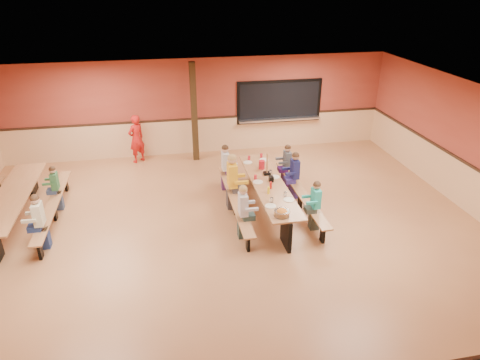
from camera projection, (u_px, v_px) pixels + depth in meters
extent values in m
plane|color=#9D623B|center=(225.00, 234.00, 9.59)|extent=(12.00, 12.00, 0.00)
cube|color=#9A3C2C|center=(199.00, 107.00, 13.35)|extent=(12.00, 0.04, 3.00)
cube|color=#9A3C2C|center=(478.00, 153.00, 9.96)|extent=(0.04, 10.00, 3.00)
cube|color=white|center=(222.00, 103.00, 8.28)|extent=(12.00, 10.00, 0.04)
cube|color=black|center=(279.00, 101.00, 13.75)|extent=(2.60, 0.06, 1.20)
cube|color=silver|center=(279.00, 119.00, 13.92)|extent=(2.70, 0.28, 0.06)
cube|color=black|center=(194.00, 113.00, 12.79)|extent=(0.18, 0.18, 3.00)
cube|color=#A36C40|center=(268.00, 184.00, 10.23)|extent=(0.75, 3.60, 0.04)
cube|color=black|center=(286.00, 232.00, 9.02)|extent=(0.08, 0.60, 0.70)
cube|color=black|center=(254.00, 171.00, 11.76)|extent=(0.08, 0.60, 0.70)
cube|color=#A36C40|center=(235.00, 198.00, 10.21)|extent=(0.26, 3.60, 0.04)
cube|color=black|center=(235.00, 206.00, 10.31)|extent=(0.06, 0.18, 0.41)
cube|color=#A36C40|center=(301.00, 192.00, 10.49)|extent=(0.26, 3.60, 0.04)
cube|color=black|center=(300.00, 200.00, 10.59)|extent=(0.06, 0.18, 0.41)
cube|color=#A36C40|center=(12.00, 196.00, 9.69)|extent=(0.75, 3.60, 0.04)
cube|color=black|center=(32.00, 181.00, 11.22)|extent=(0.08, 0.60, 0.70)
cube|color=#A36C40|center=(53.00, 203.00, 9.95)|extent=(0.26, 3.60, 0.04)
cube|color=black|center=(55.00, 212.00, 10.05)|extent=(0.06, 0.18, 0.41)
imported|color=red|center=(136.00, 139.00, 12.95)|extent=(0.65, 0.62, 1.49)
cylinder|color=red|center=(262.00, 165.00, 10.93)|extent=(0.16, 0.16, 0.22)
cube|color=black|center=(271.00, 179.00, 10.29)|extent=(0.10, 0.14, 0.13)
cylinder|color=yellow|center=(269.00, 190.00, 9.70)|extent=(0.06, 0.06, 0.17)
cylinder|color=#B2140F|center=(271.00, 185.00, 9.93)|extent=(0.06, 0.06, 0.17)
cube|color=black|center=(267.00, 173.00, 10.66)|extent=(0.16, 0.16, 0.06)
cube|color=#A36C40|center=(267.00, 163.00, 10.54)|extent=(0.02, 0.09, 0.50)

